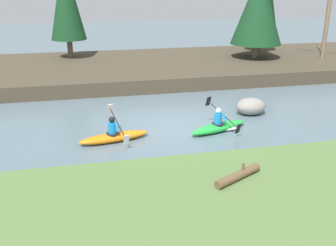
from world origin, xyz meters
name	(u,v)px	position (x,y,z in m)	size (l,w,h in m)	color
ground_plane	(173,129)	(0.00, 0.00, 0.00)	(90.00, 90.00, 0.00)	slate
riverbank_near	(244,224)	(0.00, -7.33, 0.27)	(44.00, 7.19, 0.55)	#56753D
riverbank_far	(137,68)	(0.00, 10.30, 0.39)	(44.00, 10.05, 0.78)	#473D2D
conifer_tree_left	(258,7)	(8.08, 10.04, 4.10)	(3.39, 3.39, 5.69)	#7A664C
bare_tree_mid_upstream	(327,21)	(12.46, 8.80, 3.28)	(2.95, 2.91, 5.29)	#7A664C
kayaker_lead	(221,126)	(1.83, -0.66, 0.20)	(2.74, 2.01, 1.20)	green
kayaker_middle	(115,136)	(-2.50, -0.83, 0.22)	(2.79, 2.06, 1.20)	orange
boulder_midstream	(251,106)	(3.87, 1.03, 0.38)	(1.35, 1.06, 0.76)	gray
driftwood_log	(238,176)	(0.49, -5.69, 0.67)	(1.59, 1.00, 0.44)	brown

